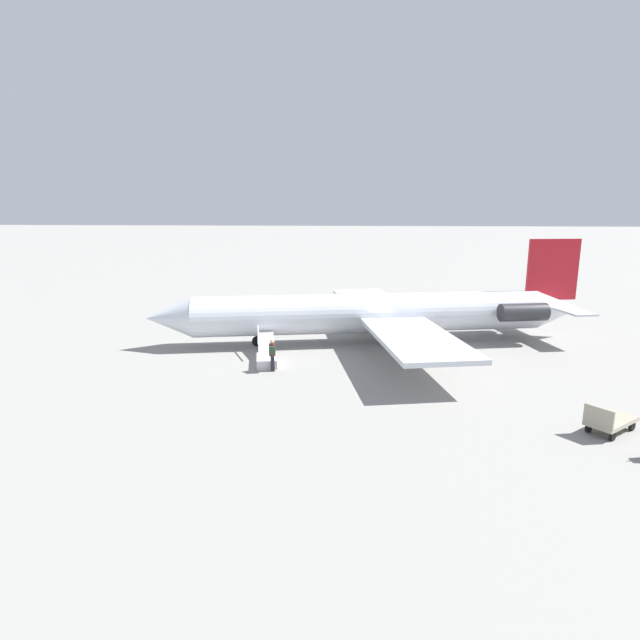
{
  "coord_description": "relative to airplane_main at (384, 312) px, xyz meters",
  "views": [
    {
      "loc": [
        -0.19,
        31.65,
        8.27
      ],
      "look_at": [
        3.11,
        1.54,
        1.76
      ],
      "focal_mm": 28.0,
      "sensor_mm": 36.0,
      "label": 1
    }
  ],
  "objects": [
    {
      "name": "airplane_main",
      "position": [
        0.0,
        0.0,
        0.0
      ],
      "size": [
        28.39,
        21.79,
        6.62
      ],
      "rotation": [
        0.0,
        0.0,
        0.23
      ],
      "color": "silver",
      "rests_on": "ground"
    },
    {
      "name": "ground_plane",
      "position": [
        0.88,
        0.2,
        -1.98
      ],
      "size": [
        600.0,
        600.0,
        0.0
      ],
      "primitive_type": "plane",
      "color": "gray"
    },
    {
      "name": "boarding_stairs",
      "position": [
        6.61,
        5.43,
        -1.61
      ],
      "size": [
        1.91,
        4.14,
        1.66
      ],
      "rotation": [
        0.0,
        0.0,
        -1.34
      ],
      "color": "silver",
      "rests_on": "ground"
    },
    {
      "name": "luggage_cart",
      "position": [
        -8.43,
        12.86,
        -1.52
      ],
      "size": [
        2.38,
        2.28,
        1.22
      ],
      "rotation": [
        0.0,
        0.0,
        0.72
      ],
      "color": "#9E937F",
      "rests_on": "ground"
    },
    {
      "name": "passenger",
      "position": [
        5.98,
        6.82,
        -0.98
      ],
      "size": [
        0.4,
        0.56,
        1.74
      ],
      "rotation": [
        0.0,
        0.0,
        -1.34
      ],
      "color": "#23232D",
      "rests_on": "ground"
    }
  ]
}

